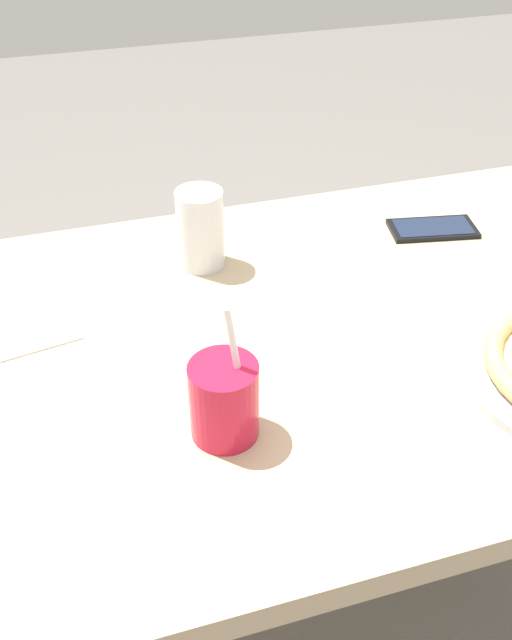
# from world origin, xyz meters

# --- Properties ---
(ground_plane) EXTENTS (8.00, 8.00, 0.00)m
(ground_plane) POSITION_xyz_m (0.00, 0.00, 0.00)
(ground_plane) COLOR #66605B
(dining_table) EXTENTS (1.30, 0.79, 0.75)m
(dining_table) POSITION_xyz_m (0.00, 0.00, 0.64)
(dining_table) COLOR tan
(dining_table) RESTS_ON ground
(drink_cup_colored) EXTENTS (0.08, 0.08, 0.18)m
(drink_cup_colored) POSITION_xyz_m (-0.16, -0.16, 0.80)
(drink_cup_colored) COLOR red
(drink_cup_colored) RESTS_ON dining_table
(water_cup_clear) EXTENTS (0.08, 0.08, 0.13)m
(water_cup_clear) POSITION_xyz_m (-0.10, 0.22, 0.82)
(water_cup_clear) COLOR silver
(water_cup_clear) RESTS_ON dining_table
(paper_napkin) EXTENTS (0.18, 0.17, 0.00)m
(paper_napkin) POSITION_xyz_m (-0.40, 0.13, 0.75)
(paper_napkin) COLOR white
(paper_napkin) RESTS_ON dining_table
(cell_phone) EXTENTS (0.16, 0.10, 0.01)m
(cell_phone) POSITION_xyz_m (0.32, 0.20, 0.75)
(cell_phone) COLOR black
(cell_phone) RESTS_ON dining_table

